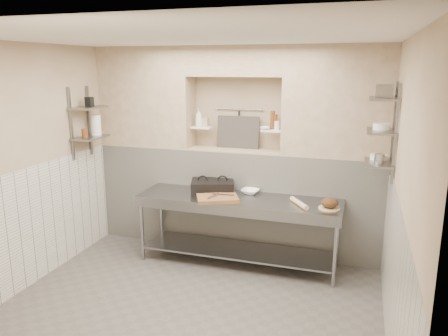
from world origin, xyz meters
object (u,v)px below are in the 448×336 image
at_px(bread_loaf, 330,203).
at_px(bottle_soap, 199,118).
at_px(cutting_board, 217,198).
at_px(panini_press, 213,186).
at_px(rolling_pin, 299,203).
at_px(jug_left, 96,125).
at_px(bowl_alcove, 265,128).
at_px(mixing_bowl, 250,191).
at_px(prep_table, 238,217).

relative_size(bread_loaf, bottle_soap, 0.81).
relative_size(cutting_board, bottle_soap, 2.05).
height_order(cutting_board, bottle_soap, bottle_soap).
bearing_deg(panini_press, bread_loaf, -27.71).
xyz_separation_m(rolling_pin, jug_left, (-2.82, 0.09, 0.82)).
bearing_deg(rolling_pin, bowl_alcove, 133.81).
bearing_deg(bowl_alcove, cutting_board, -122.39).
distance_m(bowl_alcove, jug_left, 2.31).
bearing_deg(jug_left, bread_loaf, -1.83).
relative_size(mixing_bowl, jug_left, 0.85).
distance_m(rolling_pin, bread_loaf, 0.36).
relative_size(mixing_bowl, bottle_soap, 0.94).
height_order(bread_loaf, bottle_soap, bottle_soap).
xyz_separation_m(panini_press, bread_loaf, (1.55, -0.26, -0.00)).
height_order(panini_press, bowl_alcove, bowl_alcove).
xyz_separation_m(cutting_board, mixing_bowl, (0.32, 0.40, 0.01)).
xyz_separation_m(prep_table, rolling_pin, (0.78, -0.07, 0.29)).
distance_m(panini_press, rolling_pin, 1.21).
relative_size(rolling_pin, bottle_soap, 1.60).
bearing_deg(panini_press, mixing_bowl, -10.88).
bearing_deg(bowl_alcove, mixing_bowl, -112.08).
relative_size(panini_press, jug_left, 2.39).
distance_m(rolling_pin, jug_left, 2.94).
height_order(bread_loaf, bowl_alcove, bowl_alcove).
xyz_separation_m(cutting_board, rolling_pin, (1.01, 0.09, 0.01)).
bearing_deg(bowl_alcove, bread_loaf, -33.32).
bearing_deg(rolling_pin, jug_left, 178.25).
bearing_deg(prep_table, rolling_pin, -4.81).
bearing_deg(prep_table, mixing_bowl, 68.73).
bearing_deg(cutting_board, mixing_bowl, 51.54).
bearing_deg(cutting_board, bowl_alcove, 57.61).
bearing_deg(prep_table, bread_loaf, -4.09).
relative_size(cutting_board, bread_loaf, 2.54).
distance_m(prep_table, cutting_board, 0.39).
bearing_deg(mixing_bowl, panini_press, -172.87).
distance_m(cutting_board, rolling_pin, 1.01).
distance_m(mixing_bowl, jug_left, 2.30).
bearing_deg(bottle_soap, cutting_board, -54.29).
height_order(rolling_pin, bread_loaf, bread_loaf).
relative_size(prep_table, bread_loaf, 13.02).
bearing_deg(cutting_board, rolling_pin, 5.25).
relative_size(cutting_board, mixing_bowl, 2.18).
bearing_deg(bowl_alcove, rolling_pin, -46.19).
height_order(cutting_board, rolling_pin, rolling_pin).
relative_size(bottle_soap, bowl_alcove, 1.96).
height_order(rolling_pin, jug_left, jug_left).
distance_m(prep_table, panini_press, 0.56).
height_order(cutting_board, bread_loaf, bread_loaf).
xyz_separation_m(panini_press, jug_left, (-1.63, -0.16, 0.77)).
xyz_separation_m(mixing_bowl, jug_left, (-2.13, -0.23, 0.82)).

